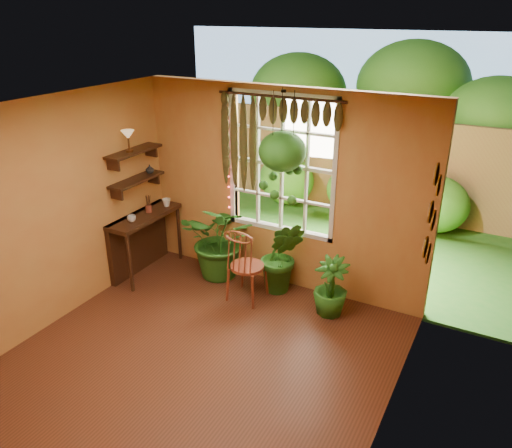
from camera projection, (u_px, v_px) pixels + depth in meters
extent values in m
plane|color=#5A2A19|center=(186.00, 374.00, 5.28)|extent=(4.50, 4.50, 0.00)
plane|color=silver|center=(168.00, 119.00, 4.21)|extent=(4.50, 4.50, 0.00)
plane|color=#C28B42|center=(280.00, 191.00, 6.56)|extent=(4.00, 0.00, 4.00)
plane|color=#C28B42|center=(34.00, 222.00, 5.61)|extent=(0.00, 4.50, 4.50)
plane|color=#C28B42|center=(387.00, 318.00, 3.87)|extent=(0.00, 4.50, 4.50)
cube|color=silver|center=(282.00, 165.00, 6.45)|extent=(1.52, 0.10, 1.86)
cube|color=white|center=(283.00, 164.00, 6.47)|extent=(1.38, 0.01, 1.78)
cylinder|color=#32170D|center=(280.00, 97.00, 6.01)|extent=(1.70, 0.04, 0.04)
cube|color=#32170D|center=(144.00, 216.00, 7.01)|extent=(0.40, 1.20, 0.06)
cube|color=#32170D|center=(138.00, 241.00, 7.25)|extent=(0.08, 1.18, 0.90)
cylinder|color=#32170D|center=(130.00, 263.00, 6.67)|extent=(0.05, 0.05, 0.86)
cylinder|color=#32170D|center=(179.00, 233.00, 7.56)|extent=(0.05, 0.05, 0.86)
cube|color=#32170D|center=(137.00, 180.00, 6.83)|extent=(0.25, 0.90, 0.04)
cube|color=#32170D|center=(134.00, 151.00, 6.67)|extent=(0.25, 0.90, 0.04)
cube|color=#21621C|center=(376.00, 182.00, 11.14)|extent=(14.00, 10.00, 0.04)
cube|color=#997C48|center=(354.00, 163.00, 9.32)|extent=(12.00, 0.10, 1.80)
plane|color=#85AEDF|center=(403.00, 99.00, 11.97)|extent=(12.00, 0.00, 12.00)
cylinder|color=maroon|center=(247.00, 266.00, 6.50)|extent=(0.45, 0.45, 0.04)
torus|color=maroon|center=(239.00, 237.00, 6.14)|extent=(0.42, 0.04, 0.42)
imported|color=#215015|center=(222.00, 239.00, 7.00)|extent=(1.17, 1.06, 1.15)
imported|color=#215015|center=(282.00, 256.00, 6.63)|extent=(0.69, 0.61, 1.05)
imported|color=#215015|center=(331.00, 287.00, 6.19)|extent=(0.46, 0.46, 0.77)
ellipsoid|color=black|center=(282.00, 158.00, 6.10)|extent=(0.35, 0.35, 0.21)
ellipsoid|color=#215015|center=(282.00, 151.00, 6.06)|extent=(0.59, 0.59, 0.50)
imported|color=silver|center=(132.00, 219.00, 6.74)|extent=(0.13, 0.13, 0.09)
imported|color=beige|center=(167.00, 203.00, 7.27)|extent=(0.16, 0.16, 0.11)
cylinder|color=brown|center=(149.00, 209.00, 7.06)|extent=(0.09, 0.09, 0.10)
imported|color=#B2AD99|center=(150.00, 169.00, 7.02)|extent=(0.15, 0.15, 0.12)
cylinder|color=brown|center=(130.00, 151.00, 6.57)|extent=(0.10, 0.10, 0.03)
cylinder|color=brown|center=(129.00, 144.00, 6.54)|extent=(0.02, 0.02, 0.17)
cone|color=slate|center=(128.00, 135.00, 6.49)|extent=(0.17, 0.17, 0.12)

